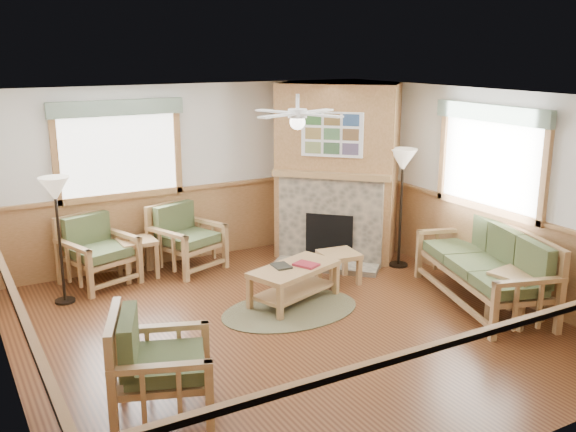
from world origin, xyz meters
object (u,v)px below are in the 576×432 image
end_table_chairs (138,258)px  footstool (339,267)px  sofa (483,266)px  floor_lamp_left (59,241)px  armchair_back_right (187,238)px  coffee_table (294,284)px  end_table_sofa (516,297)px  floor_lamp_right (401,208)px  armchair_back_left (99,251)px  armchair_left (162,363)px

end_table_chairs → footstool: bearing=-33.6°
sofa → floor_lamp_left: 5.42m
sofa → armchair_back_right: (-2.83, 3.11, -0.02)m
armchair_back_right → coffee_table: bearing=-90.0°
armchair_back_right → end_table_sofa: bearing=-74.4°
armchair_back_right → floor_lamp_left: bearing=171.9°
footstool → floor_lamp_right: (1.18, 0.13, 0.68)m
floor_lamp_right → end_table_sofa: bearing=-91.2°
end_table_sofa → footstool: 2.43m
coffee_table → floor_lamp_right: floor_lamp_right is taller
armchair_back_left → floor_lamp_left: floor_lamp_left is taller
end_table_sofa → floor_lamp_left: floor_lamp_left is taller
end_table_chairs → floor_lamp_left: size_ratio=0.34×
end_table_sofa → coffee_table: bearing=138.2°
coffee_table → floor_lamp_right: 2.24m
armchair_back_left → end_table_chairs: bearing=-18.8°
armchair_back_right → floor_lamp_right: floor_lamp_right is taller
armchair_back_left → footstool: bearing=-47.2°
armchair_back_right → armchair_left: bearing=-135.3°
armchair_left → footstool: 3.83m
floor_lamp_right → coffee_table: bearing=-167.8°
end_table_sofa → floor_lamp_left: size_ratio=0.37×
armchair_back_right → footstool: 2.30m
armchair_back_right → armchair_left: size_ratio=0.99×
end_table_chairs → footstool: (2.40, -1.60, -0.06)m
armchair_back_left → end_table_sofa: armchair_back_left is taller
sofa → end_table_sofa: size_ratio=3.59×
armchair_left → coffee_table: (2.34, 1.69, -0.25)m
armchair_left → floor_lamp_left: bearing=25.1°
sofa → coffee_table: 2.43m
armchair_left → coffee_table: bearing=-33.9°
coffee_table → footstool: (0.91, 0.32, -0.02)m
coffee_table → floor_lamp_left: 3.05m
coffee_table → end_table_sofa: size_ratio=1.98×
floor_lamp_left → floor_lamp_right: (4.70, -1.01, 0.07)m
sofa → coffee_table: size_ratio=1.81×
footstool → floor_lamp_left: (-3.52, 1.14, 0.61)m
armchair_left → floor_lamp_left: floor_lamp_left is taller
armchair_back_right → coffee_table: armchair_back_right is taller
sofa → floor_lamp_right: size_ratio=1.22×
armchair_back_right → end_table_chairs: bearing=157.6°
sofa → floor_lamp_right: (0.00, 1.67, 0.40)m
armchair_back_left → armchair_left: size_ratio=0.98×
sofa → footstool: sofa is taller
sofa → armchair_back_right: sofa is taller
armchair_back_left → end_table_sofa: 5.54m
coffee_table → floor_lamp_left: floor_lamp_left is taller
floor_lamp_left → floor_lamp_right: floor_lamp_right is taller
coffee_table → footstool: size_ratio=2.39×
sofa → floor_lamp_right: 1.71m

